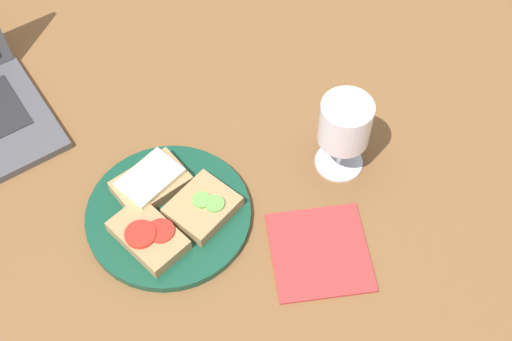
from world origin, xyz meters
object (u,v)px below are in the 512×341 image
wine_glass (345,125)px  napkin (320,252)px  sandwich_with_cheese (151,182)px  sandwich_with_tomato (148,236)px  plate (169,215)px  sandwich_with_cucumber (203,207)px

wine_glass → napkin: wine_glass is taller
sandwich_with_cheese → sandwich_with_tomato: bearing=-121.6°
plate → wine_glass: bearing=-13.0°
napkin → sandwich_with_cheese: bearing=123.7°
sandwich_with_cucumber → plate: bearing=148.4°
sandwich_with_cucumber → napkin: sandwich_with_cucumber is taller
plate → sandwich_with_tomato: 5.42cm
plate → napkin: plate is taller
plate → wine_glass: (26.58, -6.13, 8.71)cm
napkin → plate: bearing=131.1°
sandwich_with_cucumber → sandwich_with_tomato: bearing=178.5°
sandwich_with_cheese → sandwich_with_cucumber: sandwich_with_cheese is taller
sandwich_with_tomato → wine_glass: size_ratio=0.87×
plate → sandwich_with_tomato: bearing=-151.4°
plate → wine_glass: wine_glass is taller
plate → sandwich_with_cucumber: size_ratio=2.20×
plate → sandwich_with_cheese: sandwich_with_cheese is taller
wine_glass → napkin: (-11.76, -10.83, -9.19)cm
sandwich_with_tomato → sandwich_with_cucumber: (8.80, -0.24, -0.08)cm
wine_glass → sandwich_with_cucumber: bearing=171.1°
sandwich_with_cheese → wine_glass: (26.43, -11.19, 6.63)cm
sandwich_with_tomato → wine_glass: bearing=-6.8°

